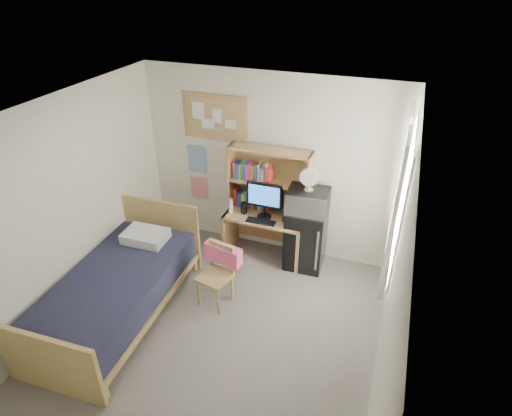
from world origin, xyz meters
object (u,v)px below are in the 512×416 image
(bulletin_board, at_px, (215,117))
(speaker_right, at_px, (285,216))
(microwave, at_px, (308,201))
(desk, at_px, (265,236))
(mini_fridge, at_px, (306,237))
(monitor, at_px, (264,200))
(desk_chair, at_px, (215,277))
(desk_fan, at_px, (310,180))
(bed, at_px, (117,295))
(speaker_left, at_px, (244,208))

(bulletin_board, xyz_separation_m, speaker_right, (1.14, -0.34, -1.14))
(bulletin_board, xyz_separation_m, microwave, (1.42, -0.29, -0.88))
(microwave, bearing_deg, desk, 177.80)
(mini_fridge, height_order, monitor, monitor)
(desk_chair, bearing_deg, desk, 87.73)
(desk, xyz_separation_m, mini_fridge, (0.59, 0.02, 0.09))
(speaker_right, bearing_deg, monitor, -180.00)
(desk_chair, relative_size, speaker_right, 4.92)
(monitor, relative_size, speaker_right, 3.21)
(monitor, bearing_deg, desk_fan, 5.63)
(desk, height_order, monitor, monitor)
(desk, xyz_separation_m, desk_fan, (0.59, -0.00, 0.99))
(bed, height_order, microwave, microwave)
(microwave, height_order, desk_fan, desk_fan)
(mini_fridge, bearing_deg, monitor, -174.41)
(bed, bearing_deg, desk_chair, 28.59)
(mini_fridge, xyz_separation_m, microwave, (0.00, -0.02, 0.60))
(desk, distance_m, monitor, 0.62)
(bulletin_board, bearing_deg, speaker_right, -16.79)
(desk_chair, bearing_deg, mini_fridge, 64.68)
(desk_fan, bearing_deg, desk_chair, -129.26)
(bulletin_board, bearing_deg, desk_fan, -11.32)
(bed, distance_m, microwave, 2.66)
(bulletin_board, height_order, desk, bulletin_board)
(microwave, bearing_deg, speaker_left, -178.25)
(monitor, bearing_deg, mini_fridge, 7.57)
(desk_chair, relative_size, microwave, 1.52)
(bed, distance_m, desk_fan, 2.76)
(desk, xyz_separation_m, speaker_right, (0.30, -0.06, 0.43))
(desk, relative_size, speaker_left, 6.48)
(desk, bearing_deg, bulletin_board, 161.16)
(desk, xyz_separation_m, microwave, (0.59, -0.00, 0.69))
(mini_fridge, distance_m, microwave, 0.60)
(desk, xyz_separation_m, monitor, (0.00, -0.06, 0.61))
(desk_chair, bearing_deg, microwave, 64.18)
(bed, relative_size, desk_fan, 7.62)
(mini_fridge, xyz_separation_m, speaker_left, (-0.88, -0.08, 0.34))
(desk, bearing_deg, desk_chair, -103.73)
(bulletin_board, relative_size, bed, 0.42)
(desk, relative_size, monitor, 2.12)
(desk, distance_m, mini_fridge, 0.59)
(bulletin_board, distance_m, bed, 2.63)
(desk, bearing_deg, desk_fan, -0.22)
(bulletin_board, relative_size, speaker_left, 5.44)
(monitor, distance_m, desk_fan, 0.70)
(bed, bearing_deg, speaker_left, 57.39)
(bulletin_board, height_order, bed, bulletin_board)
(desk, distance_m, speaker_left, 0.53)
(desk, distance_m, desk_chair, 1.17)
(desk_chair, bearing_deg, bed, -137.82)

